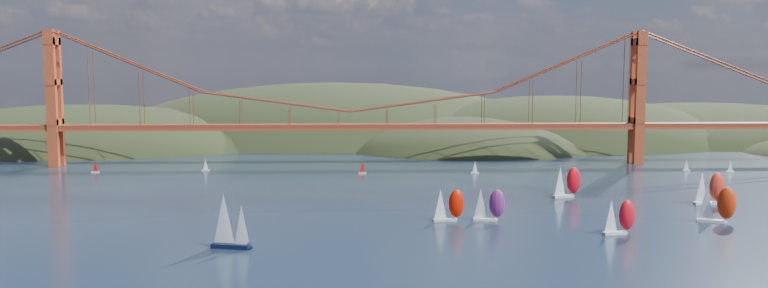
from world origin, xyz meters
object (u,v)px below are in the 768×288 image
sloop_navy (229,222)px  racer_1 (619,216)px  racer_0 (448,204)px  racer_2 (716,203)px  racer_rwb (488,204)px  racer_3 (567,181)px  racer_4 (709,187)px

sloop_navy → racer_1: size_ratio=1.45×
racer_0 → racer_2: 69.76m
racer_1 → racer_2: 32.46m
sloop_navy → racer_rwb: 68.99m
sloop_navy → racer_3: bearing=46.5°
racer_2 → racer_3: size_ratio=1.01×
racer_3 → racer_rwb: racer_3 is taller
racer_1 → racer_3: size_ratio=0.89×
racer_1 → sloop_navy: bearing=176.0°
racer_0 → racer_1: (39.52, -16.95, -0.03)m
racer_0 → sloop_navy: bearing=-158.2°
racer_1 → racer_rwb: 33.43m
racer_3 → racer_0: bearing=-155.7°
racer_rwb → racer_2: bearing=4.4°
racer_0 → racer_1: 43.00m
racer_4 → sloop_navy: bearing=-165.5°
racer_4 → racer_rwb: racer_4 is taller
racer_2 → racer_4: racer_2 is taller
sloop_navy → racer_1: (92.33, 10.06, -1.60)m
racer_rwb → racer_0: bearing=-171.3°
racer_1 → racer_2: (30.07, 12.20, 0.65)m
racer_1 → racer_0: bearing=146.6°
racer_1 → racer_3: (1.81, 50.96, 0.57)m
racer_0 → racer_2: racer_2 is taller
racer_2 → racer_rwb: racer_2 is taller
racer_0 → racer_4: bearing=9.2°
sloop_navy → racer_1: sloop_navy is taller
racer_1 → racer_2: bearing=11.9°
sloop_navy → racer_3: size_ratio=1.29×
racer_1 → racer_3: 50.99m
racer_3 → racer_rwb: bearing=-147.2°
racer_0 → racer_3: size_ratio=0.89×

